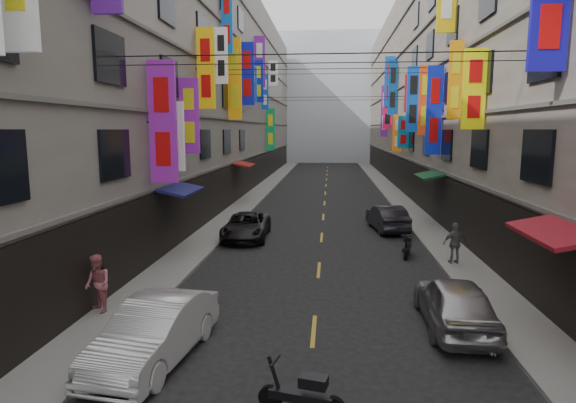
% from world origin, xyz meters
% --- Properties ---
extents(sidewalk_left, '(2.00, 90.00, 0.12)m').
position_xyz_m(sidewalk_left, '(-6.00, 42.00, 0.06)').
color(sidewalk_left, slate).
rests_on(sidewalk_left, ground).
extents(sidewalk_right, '(2.00, 90.00, 0.12)m').
position_xyz_m(sidewalk_right, '(6.00, 42.00, 0.06)').
color(sidewalk_right, slate).
rests_on(sidewalk_right, ground).
extents(building_row_left, '(10.14, 90.00, 19.00)m').
position_xyz_m(building_row_left, '(-11.99, 42.00, 9.49)').
color(building_row_left, gray).
rests_on(building_row_left, ground).
extents(building_row_right, '(10.14, 90.00, 19.00)m').
position_xyz_m(building_row_right, '(11.99, 42.00, 9.49)').
color(building_row_right, '#A99B8E').
rests_on(building_row_right, ground).
extents(haze_block, '(18.00, 8.00, 22.00)m').
position_xyz_m(haze_block, '(0.00, 92.00, 11.00)').
color(haze_block, silver).
rests_on(haze_block, ground).
extents(shop_signage, '(14.00, 55.00, 12.43)m').
position_xyz_m(shop_signage, '(-0.08, 35.19, 9.12)').
color(shop_signage, blue).
rests_on(shop_signage, ground).
extents(street_awnings, '(13.99, 35.20, 0.41)m').
position_xyz_m(street_awnings, '(-1.26, 26.00, 3.00)').
color(street_awnings, '#124621').
rests_on(street_awnings, ground).
extents(overhead_cables, '(14.00, 38.04, 1.24)m').
position_xyz_m(overhead_cables, '(0.00, 30.00, 8.80)').
color(overhead_cables, black).
rests_on(overhead_cables, ground).
extents(lane_markings, '(0.12, 80.20, 0.01)m').
position_xyz_m(lane_markings, '(0.00, 39.00, 0.00)').
color(lane_markings, gold).
rests_on(lane_markings, ground).
extents(scooter_crossing, '(1.78, 0.67, 1.14)m').
position_xyz_m(scooter_crossing, '(-0.08, 13.92, 0.44)').
color(scooter_crossing, black).
rests_on(scooter_crossing, ground).
extents(scooter_far_right, '(0.69, 1.78, 1.14)m').
position_xyz_m(scooter_far_right, '(3.91, 26.53, 0.44)').
color(scooter_far_right, black).
rests_on(scooter_far_right, ground).
extents(car_left_mid, '(2.19, 4.75, 1.51)m').
position_xyz_m(car_left_mid, '(-3.82, 15.88, 0.75)').
color(car_left_mid, silver).
rests_on(car_left_mid, ground).
extents(car_left_far, '(2.34, 4.84, 1.33)m').
position_xyz_m(car_left_far, '(-3.91, 29.35, 0.66)').
color(car_left_far, black).
rests_on(car_left_far, ground).
extents(car_right_mid, '(1.84, 4.44, 1.50)m').
position_xyz_m(car_right_mid, '(4.00, 18.58, 0.75)').
color(car_right_mid, '#A5A4A9').
rests_on(car_right_mid, ground).
extents(car_right_far, '(2.17, 4.55, 1.44)m').
position_xyz_m(car_right_far, '(3.64, 32.12, 0.72)').
color(car_right_far, '#26252C').
rests_on(car_right_far, ground).
extents(pedestrian_lfar, '(1.05, 1.02, 1.79)m').
position_xyz_m(pedestrian_lfar, '(-6.59, 18.54, 1.02)').
color(pedestrian_lfar, '#C56871').
rests_on(pedestrian_lfar, sidewalk_left).
extents(pedestrian_rfar, '(1.08, 0.71, 1.72)m').
position_xyz_m(pedestrian_rfar, '(5.63, 25.07, 0.98)').
color(pedestrian_rfar, slate).
rests_on(pedestrian_rfar, sidewalk_right).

